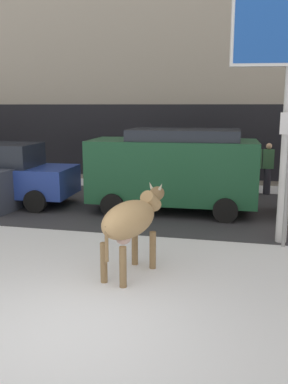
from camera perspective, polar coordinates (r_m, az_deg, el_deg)
name	(u,v)px	position (r m, az deg, el deg)	size (l,w,h in m)	color
ground_plane	(64,328)	(6.15, -10.64, -17.45)	(120.00, 120.00, 0.00)	white
road_strip	(161,208)	(12.56, 2.32, -2.11)	(60.00, 5.60, 0.01)	#333338
building_facade	(194,22)	(19.81, 6.73, 21.68)	(44.00, 6.10, 13.00)	#A39989
cow_tan	(131,220)	(7.46, -1.72, -3.77)	(1.01, 1.93, 1.54)	tan
car_blue_sedan	(5,174)	(13.61, -18.09, 2.27)	(4.26, 2.10, 1.84)	#233D9E
car_darkgreen_van	(173,168)	(11.97, 3.96, 3.23)	(4.67, 2.25, 2.32)	#194C2D
pedestrian_near_billboard	(256,168)	(14.90, 14.73, 3.10)	(0.36, 0.24, 1.73)	#282833
pedestrian_far_left	(268,169)	(14.92, 16.22, 3.03)	(0.36, 0.24, 1.73)	#282833
street_sign	(288,169)	(9.28, 18.73, 2.92)	(0.44, 0.08, 2.82)	gray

